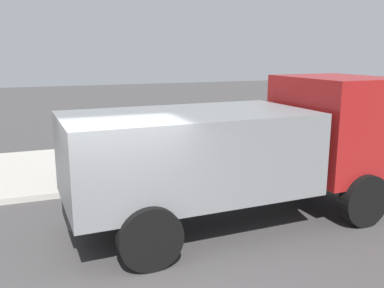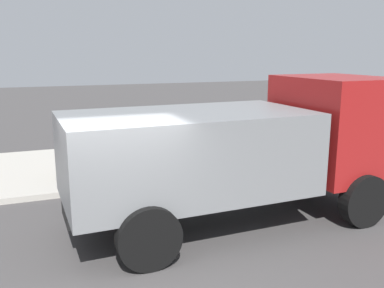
{
  "view_description": "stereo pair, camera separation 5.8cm",
  "coord_description": "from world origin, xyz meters",
  "views": [
    {
      "loc": [
        -1.23,
        -6.33,
        3.54
      ],
      "look_at": [
        2.3,
        2.74,
        1.4
      ],
      "focal_mm": 39.28,
      "sensor_mm": 36.0,
      "label": 1
    },
    {
      "loc": [
        -1.18,
        -6.35,
        3.54
      ],
      "look_at": [
        2.3,
        2.74,
        1.4
      ],
      "focal_mm": 39.28,
      "sensor_mm": 36.0,
      "label": 2
    }
  ],
  "objects": [
    {
      "name": "sidewalk_curb",
      "position": [
        0.0,
        6.5,
        0.07
      ],
      "size": [
        36.0,
        5.0,
        0.15
      ],
      "primitive_type": "cube",
      "color": "#ADA89E",
      "rests_on": "ground"
    },
    {
      "name": "fire_hydrant",
      "position": [
        -0.01,
        5.46,
        0.64
      ],
      "size": [
        0.22,
        0.5,
        0.91
      ],
      "color": "yellow",
      "rests_on": "sidewalk_curb"
    },
    {
      "name": "loose_tire",
      "position": [
        -0.0,
        5.1,
        0.7
      ],
      "size": [
        1.12,
        0.55,
        1.09
      ],
      "primitive_type": "torus",
      "rotation": [
        1.45,
        0.0,
        0.2
      ],
      "color": "black",
      "rests_on": "sidewalk_curb"
    },
    {
      "name": "ground_plane",
      "position": [
        0.0,
        0.0,
        0.0
      ],
      "size": [
        80.0,
        80.0,
        0.0
      ],
      "primitive_type": "plane",
      "color": "#423F3F"
    },
    {
      "name": "dump_truck_gray",
      "position": [
        2.9,
        1.2,
        1.61
      ],
      "size": [
        7.08,
        2.98,
        3.0
      ],
      "color": "slate",
      "rests_on": "ground"
    }
  ]
}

